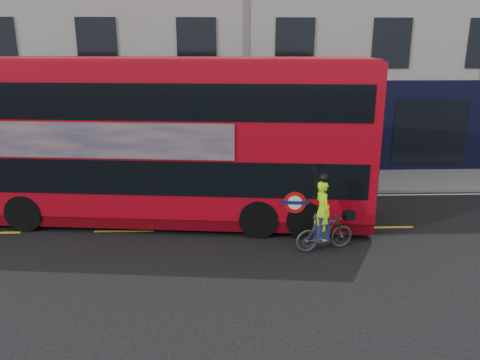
{
  "coord_description": "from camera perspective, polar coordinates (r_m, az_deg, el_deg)",
  "views": [
    {
      "loc": [
        -0.96,
        -11.8,
        5.43
      ],
      "look_at": [
        -0.45,
        2.24,
        1.36
      ],
      "focal_mm": 35.0,
      "sensor_mm": 36.0,
      "label": 1
    }
  ],
  "objects": [
    {
      "name": "bus",
      "position": [
        14.71,
        -8.91,
        4.86
      ],
      "size": [
        12.81,
        4.17,
        5.08
      ],
      "rotation": [
        0.0,
        0.0,
        -0.11
      ],
      "color": "#B10716",
      "rests_on": "ground"
    },
    {
      "name": "kerb",
      "position": [
        17.67,
        1.12,
        -1.55
      ],
      "size": [
        60.0,
        0.12,
        0.13
      ],
      "primitive_type": "cube",
      "color": "gray",
      "rests_on": "ground"
    },
    {
      "name": "ground",
      "position": [
        13.03,
        2.35,
        -8.51
      ],
      "size": [
        120.0,
        120.0,
        0.0
      ],
      "primitive_type": "plane",
      "color": "black",
      "rests_on": "ground"
    },
    {
      "name": "pavement",
      "position": [
        19.1,
        0.87,
        -0.19
      ],
      "size": [
        60.0,
        3.0,
        0.12
      ],
      "primitive_type": "cube",
      "color": "slate",
      "rests_on": "ground"
    },
    {
      "name": "cyclist",
      "position": [
        12.93,
        10.23,
        -5.42
      ],
      "size": [
        1.76,
        0.9,
        2.2
      ],
      "rotation": [
        0.0,
        0.0,
        0.26
      ],
      "color": "#404345",
      "rests_on": "ground"
    },
    {
      "name": "building_terrace",
      "position": [
        24.85,
        0.14,
        20.9
      ],
      "size": [
        50.0,
        10.07,
        15.0
      ],
      "color": "#A9A69F",
      "rests_on": "ground"
    },
    {
      "name": "lane_dashes",
      "position": [
        14.4,
        1.9,
        -6.01
      ],
      "size": [
        58.0,
        0.12,
        0.01
      ],
      "primitive_type": null,
      "color": "yellow",
      "rests_on": "ground"
    },
    {
      "name": "road_edge_line",
      "position": [
        17.4,
        1.18,
        -2.04
      ],
      "size": [
        58.0,
        0.1,
        0.01
      ],
      "primitive_type": "cube",
      "color": "silver",
      "rests_on": "ground"
    }
  ]
}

